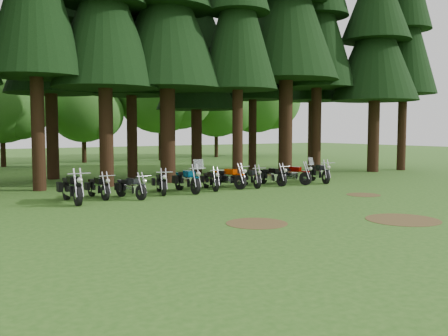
# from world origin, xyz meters

# --- Properties ---
(ground) EXTENTS (120.00, 120.00, 0.00)m
(ground) POSITION_xyz_m (0.00, 0.00, 0.00)
(ground) COLOR #2B5918
(ground) RESTS_ON ground
(pine_front_9) EXTENTS (5.44, 5.44, 15.89)m
(pine_front_9) POSITION_xyz_m (13.94, 7.83, 9.51)
(pine_front_9) COLOR #311D10
(pine_front_9) RESTS_ON ground
(pine_front_10) EXTENTS (4.25, 4.25, 17.69)m
(pine_front_10) POSITION_xyz_m (16.52, 7.63, 10.59)
(pine_front_10) COLOR #311D10
(pine_front_10) RESTS_ON ground
(pine_back_3) EXTENTS (4.35, 4.35, 16.20)m
(pine_back_3) POSITION_xyz_m (-0.37, 12.94, 9.70)
(pine_back_3) COLOR #311D10
(pine_back_3) RESTS_ON ground
(pine_back_4) EXTENTS (4.94, 4.94, 13.78)m
(pine_back_4) POSITION_xyz_m (4.04, 13.25, 8.25)
(pine_back_4) COLOR #311D10
(pine_back_4) RESTS_ON ground
(pine_back_5) EXTENTS (3.94, 3.94, 16.33)m
(pine_back_5) POSITION_xyz_m (8.07, 12.86, 9.78)
(pine_back_5) COLOR #311D10
(pine_back_5) RESTS_ON ground
(pine_back_6) EXTENTS (4.59, 4.59, 16.58)m
(pine_back_6) POSITION_xyz_m (13.36, 12.79, 9.93)
(pine_back_6) COLOR #311D10
(pine_back_6) RESTS_ON ground
(decid_3) EXTENTS (6.12, 5.95, 7.65)m
(decid_3) POSITION_xyz_m (-4.71, 25.13, 4.51)
(decid_3) COLOR #311D10
(decid_3) RESTS_ON ground
(decid_4) EXTENTS (5.93, 5.76, 7.41)m
(decid_4) POSITION_xyz_m (1.58, 26.32, 4.37)
(decid_4) COLOR #311D10
(decid_4) RESTS_ON ground
(decid_5) EXTENTS (8.45, 8.21, 10.56)m
(decid_5) POSITION_xyz_m (8.29, 25.71, 6.23)
(decid_5) COLOR #311D10
(decid_5) RESTS_ON ground
(decid_6) EXTENTS (7.06, 6.86, 8.82)m
(decid_6) POSITION_xyz_m (14.85, 27.01, 5.20)
(decid_6) COLOR #311D10
(decid_6) RESTS_ON ground
(decid_7) EXTENTS (8.44, 8.20, 10.55)m
(decid_7) POSITION_xyz_m (19.46, 26.83, 6.22)
(decid_7) COLOR #311D10
(decid_7) RESTS_ON ground
(dirt_patch_0) EXTENTS (1.80, 1.80, 0.01)m
(dirt_patch_0) POSITION_xyz_m (-3.00, -2.00, 0.01)
(dirt_patch_0) COLOR #4C3D1E
(dirt_patch_0) RESTS_ON ground
(dirt_patch_1) EXTENTS (1.40, 1.40, 0.01)m
(dirt_patch_1) POSITION_xyz_m (4.50, 0.50, 0.01)
(dirt_patch_1) COLOR #4C3D1E
(dirt_patch_1) RESTS_ON ground
(dirt_patch_2) EXTENTS (2.20, 2.20, 0.01)m
(dirt_patch_2) POSITION_xyz_m (1.00, -4.00, 0.01)
(dirt_patch_2) COLOR #4C3D1E
(dirt_patch_2) RESTS_ON ground
(motorcycle_0) EXTENTS (0.40, 2.47, 1.00)m
(motorcycle_0) POSITION_xyz_m (-6.21, 5.04, 0.51)
(motorcycle_0) COLOR black
(motorcycle_0) RESTS_ON ground
(motorcycle_1) EXTENTS (0.31, 2.02, 0.82)m
(motorcycle_1) POSITION_xyz_m (-4.98, 5.66, 0.42)
(motorcycle_1) COLOR black
(motorcycle_1) RESTS_ON ground
(motorcycle_2) EXTENTS (0.48, 1.97, 0.81)m
(motorcycle_2) POSITION_xyz_m (-3.93, 4.92, 0.41)
(motorcycle_2) COLOR black
(motorcycle_2) RESTS_ON ground
(motorcycle_3) EXTENTS (0.78, 2.02, 0.85)m
(motorcycle_3) POSITION_xyz_m (-2.29, 5.54, 0.43)
(motorcycle_3) COLOR black
(motorcycle_3) RESTS_ON ground
(motorcycle_4) EXTENTS (0.52, 2.38, 1.49)m
(motorcycle_4) POSITION_xyz_m (-1.13, 5.35, 0.50)
(motorcycle_4) COLOR black
(motorcycle_4) RESTS_ON ground
(motorcycle_5) EXTENTS (0.62, 1.96, 0.81)m
(motorcycle_5) POSITION_xyz_m (0.19, 5.55, 0.41)
(motorcycle_5) COLOR black
(motorcycle_5) RESTS_ON ground
(motorcycle_6) EXTENTS (0.60, 2.18, 0.89)m
(motorcycle_6) POSITION_xyz_m (1.18, 5.63, 0.46)
(motorcycle_6) COLOR black
(motorcycle_6) RESTS_ON ground
(motorcycle_7) EXTENTS (0.57, 1.98, 0.82)m
(motorcycle_7) POSITION_xyz_m (2.35, 5.40, 0.42)
(motorcycle_7) COLOR black
(motorcycle_7) RESTS_ON ground
(motorcycle_8) EXTENTS (0.29, 2.04, 0.83)m
(motorcycle_8) POSITION_xyz_m (3.65, 5.44, 0.42)
(motorcycle_8) COLOR black
(motorcycle_8) RESTS_ON ground
(motorcycle_9) EXTENTS (0.91, 2.14, 1.37)m
(motorcycle_9) POSITION_xyz_m (4.79, 5.23, 0.46)
(motorcycle_9) COLOR black
(motorcycle_9) RESTS_ON ground
(motorcycle_10) EXTENTS (0.86, 2.14, 0.90)m
(motorcycle_10) POSITION_xyz_m (6.50, 5.12, 0.46)
(motorcycle_10) COLOR black
(motorcycle_10) RESTS_ON ground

